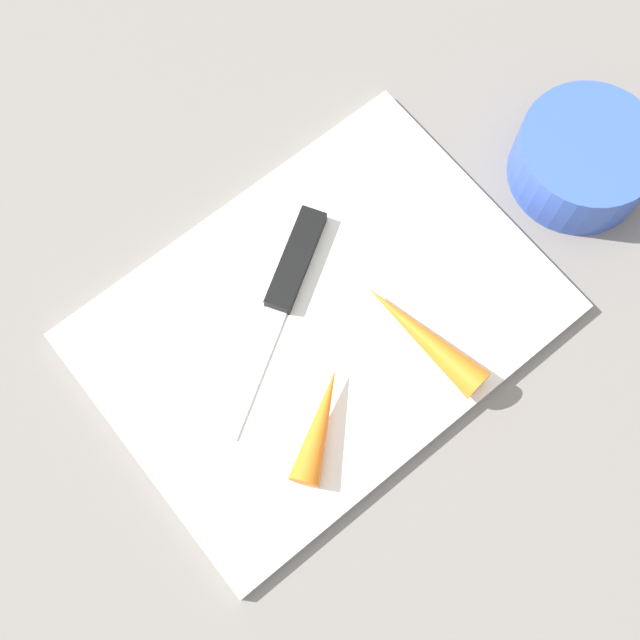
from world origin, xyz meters
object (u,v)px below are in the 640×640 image
at_px(carrot_short, 320,425).
at_px(small_bowl, 583,159).
at_px(cutting_board, 320,322).
at_px(carrot_long, 422,336).
at_px(knife, 290,274).

xyz_separation_m(carrot_short, small_bowl, (0.31, 0.04, 0.00)).
bearing_deg(cutting_board, carrot_long, -51.25).
xyz_separation_m(carrot_long, small_bowl, (0.21, 0.03, 0.00)).
bearing_deg(carrot_long, cutting_board, 31.56).
distance_m(knife, carrot_long, 0.12).
bearing_deg(knife, cutting_board, 52.64).
bearing_deg(knife, carrot_long, 82.11).
relative_size(knife, carrot_short, 1.98).
relative_size(knife, carrot_long, 1.54).
height_order(cutting_board, carrot_short, carrot_short).
height_order(carrot_short, small_bowl, small_bowl).
relative_size(cutting_board, carrot_long, 3.05).
xyz_separation_m(cutting_board, carrot_long, (0.05, -0.06, 0.02)).
xyz_separation_m(cutting_board, small_bowl, (0.26, -0.03, 0.02)).
bearing_deg(carrot_short, carrot_long, -33.24).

